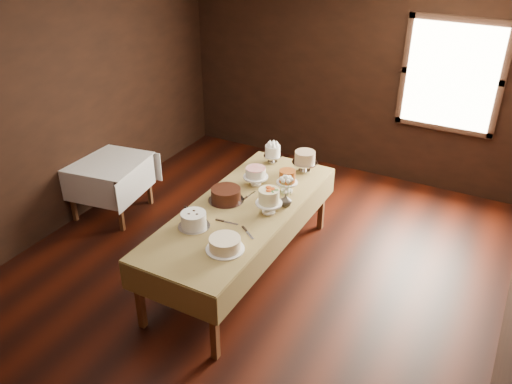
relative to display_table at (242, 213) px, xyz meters
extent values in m
cube|color=black|center=(0.10, -0.08, -0.74)|extent=(5.00, 6.00, 0.01)
cube|color=beige|center=(0.10, -0.08, 2.06)|extent=(5.00, 6.00, 0.01)
cube|color=black|center=(0.10, 2.92, 0.66)|extent=(5.00, 0.02, 2.80)
cube|color=black|center=(-2.40, -0.08, 0.66)|extent=(0.02, 6.00, 2.80)
cube|color=#FFEABF|center=(1.40, 2.86, 0.86)|extent=(1.10, 0.05, 1.30)
cube|color=#522D18|center=(-0.41, -1.19, -0.38)|extent=(0.06, 0.06, 0.73)
cube|color=#522D18|center=(-0.40, 1.20, -0.38)|extent=(0.06, 0.06, 0.73)
cube|color=#522D18|center=(0.40, -1.20, -0.38)|extent=(0.06, 0.06, 0.73)
cube|color=#522D18|center=(0.41, 1.19, -0.38)|extent=(0.06, 0.06, 0.73)
cube|color=#522D18|center=(0.00, 0.00, 0.03)|extent=(0.95, 2.52, 0.04)
cube|color=tan|center=(0.00, 0.00, 0.05)|extent=(1.02, 2.58, 0.01)
cube|color=#522D18|center=(-2.36, -0.10, -0.40)|extent=(0.06, 0.06, 0.67)
cube|color=#522D18|center=(-2.47, 0.57, -0.40)|extent=(0.06, 0.06, 0.67)
cube|color=#522D18|center=(-1.69, 0.00, -0.40)|extent=(0.06, 0.06, 0.67)
cube|color=#522D18|center=(-1.79, 0.67, -0.40)|extent=(0.06, 0.06, 0.67)
cube|color=#522D18|center=(-2.08, 0.28, -0.04)|extent=(0.89, 0.89, 0.04)
cube|color=white|center=(-2.08, 0.28, -0.02)|extent=(0.98, 0.98, 0.01)
cylinder|color=silver|center=(-0.20, 1.08, 0.11)|extent=(0.22, 0.22, 0.11)
cylinder|color=white|center=(-0.20, 1.08, 0.23)|extent=(0.22, 0.22, 0.13)
cylinder|color=silver|center=(0.23, 1.05, 0.13)|extent=(0.30, 0.30, 0.13)
cylinder|color=tan|center=(0.23, 1.05, 0.26)|extent=(0.25, 0.25, 0.13)
cylinder|color=white|center=(-0.12, 0.51, 0.12)|extent=(0.28, 0.28, 0.12)
cylinder|color=white|center=(-0.12, 0.51, 0.22)|extent=(0.24, 0.24, 0.09)
cylinder|color=white|center=(0.25, 0.53, 0.12)|extent=(0.23, 0.23, 0.13)
cylinder|color=#9F4A16|center=(0.25, 0.53, 0.26)|extent=(0.23, 0.23, 0.13)
cylinder|color=silver|center=(-0.22, 0.05, 0.06)|extent=(0.38, 0.38, 0.01)
cylinder|color=#37150B|center=(-0.22, 0.05, 0.14)|extent=(0.36, 0.36, 0.13)
cylinder|color=white|center=(0.28, 0.05, 0.12)|extent=(0.27, 0.27, 0.13)
cylinder|color=#F4EEB7|center=(0.28, 0.05, 0.26)|extent=(0.25, 0.25, 0.15)
cylinder|color=silver|center=(-0.23, -0.53, 0.06)|extent=(0.31, 0.31, 0.01)
cylinder|color=white|center=(-0.23, -0.53, 0.14)|extent=(0.34, 0.34, 0.14)
cylinder|color=white|center=(0.23, -0.70, 0.06)|extent=(0.35, 0.35, 0.01)
cylinder|color=#F7E3BE|center=(0.23, -0.70, 0.13)|extent=(0.39, 0.39, 0.11)
cube|color=silver|center=(0.05, -0.30, 0.06)|extent=(0.24, 0.05, 0.01)
cube|color=silver|center=(0.31, -0.40, 0.06)|extent=(0.21, 0.16, 0.01)
cube|color=silver|center=(-0.05, 0.29, 0.06)|extent=(0.05, 0.24, 0.01)
cube|color=silver|center=(0.33, 0.28, 0.06)|extent=(0.20, 0.17, 0.01)
cube|color=silver|center=(-0.36, -0.25, 0.06)|extent=(0.24, 0.04, 0.01)
imported|color=#2D2823|center=(0.37, 0.25, 0.12)|extent=(0.15, 0.15, 0.13)
camera|label=1|loc=(2.33, -4.01, 2.86)|focal=37.29mm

